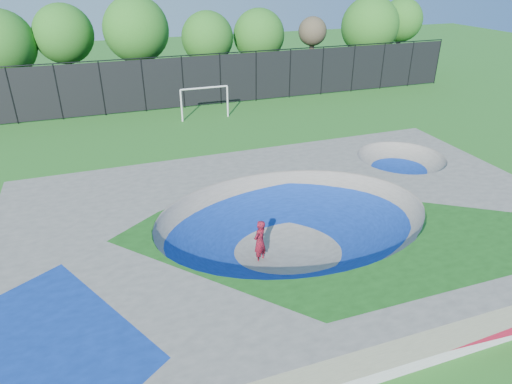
# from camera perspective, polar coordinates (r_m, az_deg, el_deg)

# --- Properties ---
(ground) EXTENTS (120.00, 120.00, 0.00)m
(ground) POSITION_cam_1_polar(r_m,az_deg,el_deg) (18.62, 4.56, -6.71)
(ground) COLOR #1E5E1A
(ground) RESTS_ON ground
(skate_deck) EXTENTS (22.00, 14.00, 1.50)m
(skate_deck) POSITION_cam_1_polar(r_m,az_deg,el_deg) (18.22, 4.65, -4.74)
(skate_deck) COLOR gray
(skate_deck) RESTS_ON ground
(skater) EXTENTS (0.77, 0.72, 1.77)m
(skater) POSITION_cam_1_polar(r_m,az_deg,el_deg) (17.20, 0.46, -6.21)
(skater) COLOR red
(skater) RESTS_ON ground
(skateboard) EXTENTS (0.71, 0.70, 0.05)m
(skateboard) POSITION_cam_1_polar(r_m,az_deg,el_deg) (17.68, 0.45, -8.55)
(skateboard) COLOR black
(skateboard) RESTS_ON ground
(soccer_goal) EXTENTS (3.54, 0.12, 2.34)m
(soccer_goal) POSITION_cam_1_polar(r_m,az_deg,el_deg) (33.67, -6.45, 11.73)
(soccer_goal) COLOR silver
(soccer_goal) RESTS_ON ground
(fence) EXTENTS (48.09, 0.09, 4.04)m
(fence) POSITION_cam_1_polar(r_m,az_deg,el_deg) (36.62, -9.12, 13.53)
(fence) COLOR black
(fence) RESTS_ON ground
(treeline) EXTENTS (52.31, 6.40, 8.11)m
(treeline) POSITION_cam_1_polar(r_m,az_deg,el_deg) (40.49, -12.59, 18.54)
(treeline) COLOR #4A3625
(treeline) RESTS_ON ground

